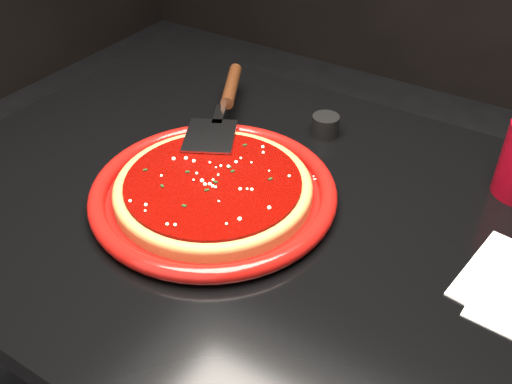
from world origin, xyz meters
The scene contains 9 objects.
table centered at (0.00, 0.00, 0.38)m, with size 1.20×0.80×0.75m, color black.
plate centered at (-0.11, -0.03, 0.76)m, with size 0.39×0.39×0.03m, color maroon.
pizza_crust centered at (-0.11, -0.03, 0.77)m, with size 0.31×0.31×0.02m, color brown.
pizza_crust_rim centered at (-0.11, -0.03, 0.78)m, with size 0.31×0.31×0.02m, color brown.
pizza_sauce centered at (-0.11, -0.03, 0.78)m, with size 0.28×0.28×0.01m, color #680300.
parmesan_dusting centered at (-0.11, -0.03, 0.79)m, with size 0.27×0.27×0.01m, color beige, non-canonical shape.
basil_flecks centered at (-0.11, -0.03, 0.79)m, with size 0.24×0.24×0.00m, color black, non-canonical shape.
pizza_server centered at (-0.22, 0.15, 0.80)m, with size 0.10×0.36×0.03m, color #B5B7BC, non-canonical shape.
ramekin centered at (-0.05, 0.24, 0.77)m, with size 0.05×0.05×0.04m, color black.
Camera 1 is at (0.33, -0.59, 1.31)m, focal length 40.00 mm.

